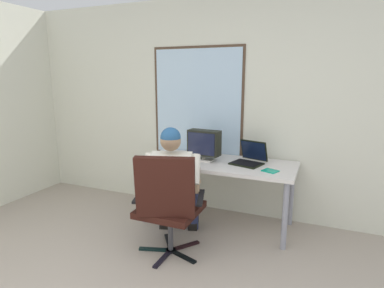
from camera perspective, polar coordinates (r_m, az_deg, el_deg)
name	(u,v)px	position (r m, az deg, el deg)	size (l,w,h in m)	color
wall_rear	(240,109)	(3.81, 8.60, 6.27)	(5.93, 0.08, 2.57)	silver
desk	(217,168)	(3.57, 4.59, -4.31)	(1.70, 0.72, 0.73)	gray
office_chair	(168,201)	(2.91, -4.35, -10.23)	(0.71, 0.63, 1.01)	black
person_seated	(174,184)	(3.14, -3.32, -7.14)	(0.66, 0.86, 1.21)	navy
crt_monitor	(204,144)	(3.55, 2.17, 0.09)	(0.37, 0.20, 0.34)	beige
laptop	(250,157)	(3.52, 10.31, -2.39)	(0.39, 0.40, 0.24)	black
wine_glass	(167,151)	(3.60, -4.54, -1.33)	(0.07, 0.07, 0.15)	silver
cd_case	(270,171)	(3.27, 13.86, -4.69)	(0.18, 0.17, 0.01)	#12A282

